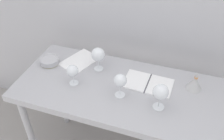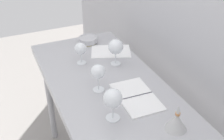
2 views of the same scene
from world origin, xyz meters
name	(u,v)px [view 1 (image 1 of 2)]	position (x,y,z in m)	size (l,w,h in m)	color
back_wall	(140,3)	(0.00, 0.49, 1.30)	(3.80, 0.04, 2.60)	#B3B3B8
steel_counter	(119,98)	(0.00, -0.01, 0.79)	(1.40, 0.65, 0.90)	#AAAAB0
wine_glass_near_right	(161,93)	(0.29, -0.10, 1.02)	(0.10, 0.10, 0.18)	white
wine_glass_far_left	(98,55)	(-0.20, 0.14, 1.02)	(0.10, 0.10, 0.18)	white
wine_glass_near_left	(72,71)	(-0.31, -0.07, 1.00)	(0.08, 0.08, 0.15)	white
wine_glass_near_center	(120,81)	(0.03, -0.08, 1.02)	(0.08, 0.08, 0.17)	white
open_notebook	(148,83)	(0.18, 0.09, 0.90)	(0.34, 0.22, 0.01)	white
tasting_sheet_upper	(80,61)	(-0.38, 0.18, 0.90)	(0.20, 0.28, 0.00)	white
tasting_bowl	(50,61)	(-0.58, 0.08, 0.93)	(0.14, 0.14, 0.05)	#DBCC66
decanter_funnel	(195,83)	(0.48, 0.15, 0.94)	(0.11, 0.11, 0.14)	#B4B4B4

